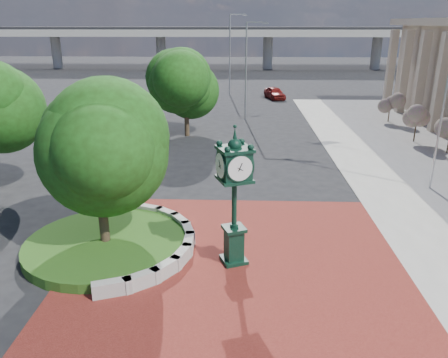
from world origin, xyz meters
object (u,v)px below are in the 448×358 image
(flagpole_a, at_px, (445,94))
(street_lamp_far, at_px, (232,48))
(street_lamp_near, at_px, (248,64))
(post_clock, at_px, (234,192))
(parked_car, at_px, (275,93))

(flagpole_a, bearing_deg, street_lamp_far, 109.53)
(flagpole_a, distance_m, street_lamp_far, 33.41)
(street_lamp_near, height_order, street_lamp_far, street_lamp_far)
(flagpole_a, xyz_separation_m, street_lamp_near, (-9.40, 16.93, -0.05))
(post_clock, relative_size, parked_car, 1.27)
(post_clock, distance_m, flagpole_a, 13.08)
(post_clock, bearing_deg, flagpole_a, 37.81)
(street_lamp_far, bearing_deg, street_lamp_near, -83.08)
(post_clock, height_order, flagpole_a, flagpole_a)
(flagpole_a, distance_m, street_lamp_near, 19.36)
(flagpole_a, xyz_separation_m, street_lamp_far, (-11.17, 31.49, 0.45))
(flagpole_a, height_order, street_lamp_near, flagpole_a)
(parked_car, bearing_deg, street_lamp_far, 133.36)
(post_clock, xyz_separation_m, street_lamp_near, (0.79, 24.83, 2.11))
(parked_car, relative_size, flagpole_a, 0.41)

